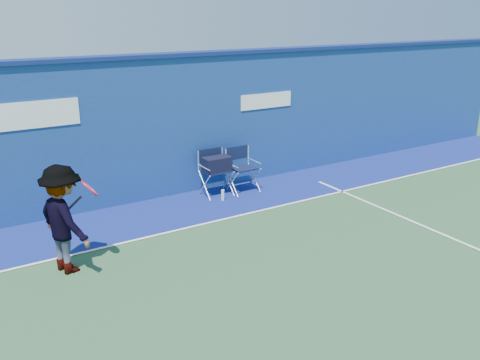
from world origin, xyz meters
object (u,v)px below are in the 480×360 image
directors_chair_right (243,178)px  water_bottle (223,195)px  directors_chair_left (216,176)px  tennis_player (64,219)px

directors_chair_right → water_bottle: size_ratio=4.10×
directors_chair_right → directors_chair_left: bearing=170.3°
water_bottle → directors_chair_right: bearing=23.4°
water_bottle → tennis_player: size_ratio=0.14×
directors_chair_left → directors_chair_right: 0.65m
directors_chair_left → water_bottle: bearing=-99.4°
directors_chair_left → tennis_player: tennis_player is taller
directors_chair_left → water_bottle: (-0.07, -0.41, -0.30)m
tennis_player → directors_chair_right: bearing=21.8°
water_bottle → tennis_player: tennis_player is taller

